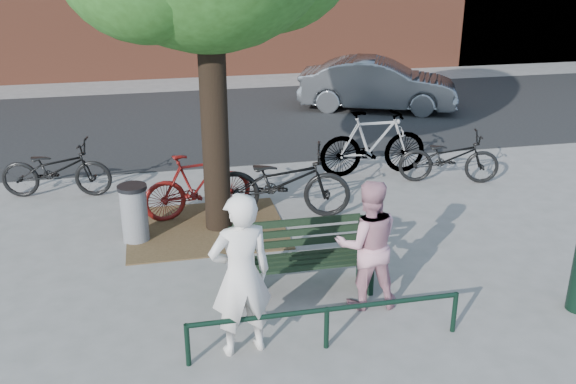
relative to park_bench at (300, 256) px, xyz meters
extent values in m
plane|color=gray|center=(0.00, -0.08, -0.48)|extent=(90.00, 90.00, 0.00)
cube|color=brown|center=(-1.00, 2.12, -0.47)|extent=(2.40, 2.00, 0.02)
cube|color=black|center=(0.00, 8.42, -0.47)|extent=(40.00, 7.00, 0.01)
cube|color=black|center=(-0.84, -0.08, -0.25)|extent=(0.06, 0.52, 0.45)
cube|color=black|center=(-0.84, 0.15, 0.19)|extent=(0.06, 0.06, 0.44)
cylinder|color=black|center=(-0.84, -0.18, 0.15)|extent=(0.04, 0.36, 0.04)
cube|color=black|center=(0.84, -0.08, -0.25)|extent=(0.06, 0.52, 0.45)
cube|color=black|center=(0.84, 0.15, 0.19)|extent=(0.06, 0.06, 0.44)
cylinder|color=black|center=(0.84, -0.18, 0.15)|extent=(0.04, 0.36, 0.04)
cube|color=black|center=(0.00, -0.08, -0.03)|extent=(1.64, 0.46, 0.04)
cube|color=black|center=(0.00, 0.15, 0.26)|extent=(1.64, 0.03, 0.47)
cylinder|color=black|center=(-1.50, -1.28, -0.23)|extent=(0.06, 0.06, 0.50)
cylinder|color=black|center=(0.00, -1.28, -0.23)|extent=(0.06, 0.06, 0.50)
cylinder|color=black|center=(1.50, -1.28, -0.23)|extent=(0.06, 0.06, 0.50)
cylinder|color=black|center=(0.00, -1.28, 0.00)|extent=(3.00, 0.06, 0.06)
cylinder|color=black|center=(-0.80, 2.12, 1.42)|extent=(0.40, 0.40, 3.80)
imported|color=silver|center=(-0.90, -1.13, 0.44)|extent=(0.73, 0.54, 1.84)
imported|color=#BF8392|center=(0.71, -0.49, 0.33)|extent=(0.85, 0.69, 1.62)
cylinder|color=gray|center=(-2.05, 1.92, -0.07)|extent=(0.39, 0.39, 0.82)
cylinder|color=black|center=(-2.05, 1.92, 0.37)|extent=(0.43, 0.43, 0.06)
imported|color=black|center=(-3.38, 4.03, 0.02)|extent=(1.97, 0.96, 0.99)
imported|color=#570E0C|center=(-1.06, 2.64, 0.06)|extent=(1.85, 0.86, 1.07)
imported|color=black|center=(0.25, 2.39, 0.10)|extent=(2.33, 1.30, 1.16)
imported|color=gray|center=(2.33, 3.94, 0.14)|extent=(2.08, 0.60, 1.25)
imported|color=black|center=(3.56, 3.25, 0.00)|extent=(1.92, 1.09, 0.95)
imported|color=slate|center=(4.10, 8.68, 0.19)|extent=(4.29, 2.83, 1.34)
camera|label=1|loc=(-1.65, -6.99, 3.70)|focal=40.00mm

